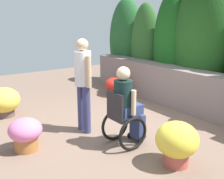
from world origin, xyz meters
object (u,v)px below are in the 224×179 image
at_px(flower_pot_red_accent, 26,133).
at_px(person_in_wheelchair, 126,109).
at_px(flower_pot_small_foreground, 117,85).
at_px(flower_pot_purple_near, 4,102).
at_px(flower_pot_terracotta_by_wall, 177,142).
at_px(person_standing_companion, 83,79).

bearing_deg(flower_pot_red_accent, person_in_wheelchair, 61.73).
distance_m(person_in_wheelchair, flower_pot_small_foreground, 3.04).
xyz_separation_m(flower_pot_purple_near, flower_pot_red_accent, (1.81, -0.14, -0.03)).
height_order(flower_pot_purple_near, flower_pot_red_accent, flower_pot_purple_near).
xyz_separation_m(flower_pot_terracotta_by_wall, flower_pot_red_accent, (-1.71, -1.60, -0.06)).
bearing_deg(flower_pot_terracotta_by_wall, person_standing_companion, -165.93).
bearing_deg(person_in_wheelchair, flower_pot_terracotta_by_wall, 10.86).
height_order(person_in_wheelchair, flower_pot_small_foreground, person_in_wheelchair).
relative_size(flower_pot_terracotta_by_wall, flower_pot_small_foreground, 0.96).
xyz_separation_m(person_standing_companion, flower_pot_red_accent, (0.13, -1.14, -0.70)).
xyz_separation_m(person_in_wheelchair, person_standing_companion, (-0.89, -0.28, 0.37)).
bearing_deg(flower_pot_small_foreground, person_in_wheelchair, -34.03).
xyz_separation_m(person_in_wheelchair, flower_pot_red_accent, (-0.76, -1.42, -0.33)).
bearing_deg(person_in_wheelchair, flower_pot_purple_near, -153.74).
xyz_separation_m(flower_pot_purple_near, flower_pot_terracotta_by_wall, (3.51, 1.46, 0.03)).
distance_m(person_in_wheelchair, flower_pot_red_accent, 1.64).
distance_m(person_in_wheelchair, flower_pot_purple_near, 2.88).
height_order(person_standing_companion, flower_pot_small_foreground, person_standing_companion).
relative_size(flower_pot_purple_near, flower_pot_terracotta_by_wall, 1.02).
bearing_deg(flower_pot_red_accent, flower_pot_purple_near, 175.60).
distance_m(flower_pot_terracotta_by_wall, flower_pot_red_accent, 2.34).
height_order(person_in_wheelchair, person_standing_companion, person_standing_companion).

